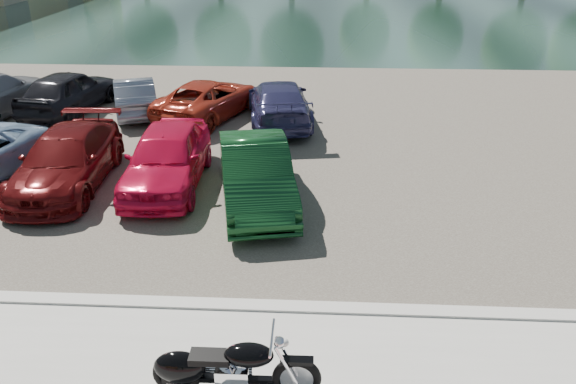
# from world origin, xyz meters

# --- Properties ---
(kerb) EXTENTS (60.00, 0.30, 0.14)m
(kerb) POSITION_xyz_m (0.00, 2.00, 0.07)
(kerb) COLOR #B3B2A9
(kerb) RESTS_ON ground
(parking_lot) EXTENTS (60.00, 18.00, 0.04)m
(parking_lot) POSITION_xyz_m (0.00, 11.00, 0.02)
(parking_lot) COLOR #48433A
(parking_lot) RESTS_ON ground
(river) EXTENTS (120.00, 40.00, 0.00)m
(river) POSITION_xyz_m (0.00, 40.00, 0.00)
(river) COLOR black
(river) RESTS_ON ground
(motorcycle) EXTENTS (2.33, 0.75, 1.05)m
(motorcycle) POSITION_xyz_m (-0.95, -0.00, 0.56)
(motorcycle) COLOR black
(motorcycle) RESTS_ON promenade
(car_3) EXTENTS (2.14, 4.78, 1.36)m
(car_3) POSITION_xyz_m (-5.91, 6.83, 0.72)
(car_3) COLOR #530B0D
(car_3) RESTS_ON parking_lot
(car_4) EXTENTS (1.92, 4.46, 1.50)m
(car_4) POSITION_xyz_m (-3.41, 6.98, 0.79)
(car_4) COLOR red
(car_4) RESTS_ON parking_lot
(car_5) EXTENTS (2.39, 4.67, 1.47)m
(car_5) POSITION_xyz_m (-1.11, 6.13, 0.77)
(car_5) COLOR #113F1C
(car_5) RESTS_ON parking_lot
(car_8) EXTENTS (2.46, 4.59, 1.48)m
(car_8) POSITION_xyz_m (-8.34, 12.81, 0.78)
(car_8) COLOR black
(car_8) RESTS_ON parking_lot
(car_9) EXTENTS (2.50, 3.99, 1.24)m
(car_9) POSITION_xyz_m (-6.02, 12.82, 0.66)
(car_9) COLOR slate
(car_9) RESTS_ON parking_lot
(car_10) EXTENTS (3.57, 4.98, 1.26)m
(car_10) POSITION_xyz_m (-3.40, 12.57, 0.67)
(car_10) COLOR #A52C1B
(car_10) RESTS_ON parking_lot
(car_11) EXTENTS (2.60, 4.99, 1.38)m
(car_11) POSITION_xyz_m (-0.97, 12.06, 0.73)
(car_11) COLOR navy
(car_11) RESTS_ON parking_lot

